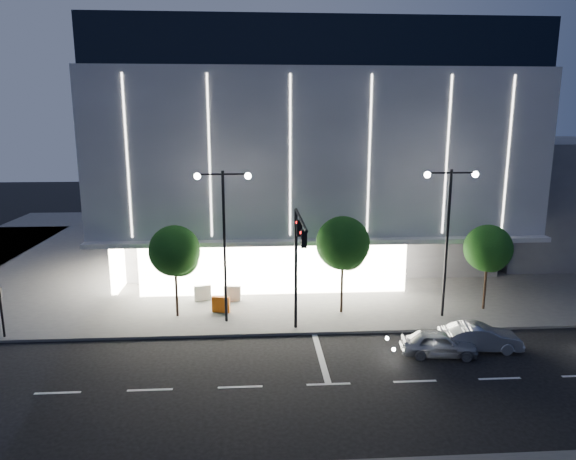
# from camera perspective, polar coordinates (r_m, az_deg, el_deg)

# --- Properties ---
(ground) EXTENTS (160.00, 160.00, 0.00)m
(ground) POSITION_cam_1_polar(r_m,az_deg,el_deg) (25.51, -0.59, -15.27)
(ground) COLOR black
(ground) RESTS_ON ground
(sidewalk_museum) EXTENTS (70.00, 40.00, 0.15)m
(sidewalk_museum) POSITION_cam_1_polar(r_m,az_deg,el_deg) (48.46, 3.79, -1.87)
(sidewalk_museum) COLOR #474747
(sidewalk_museum) RESTS_ON ground
(museum) EXTENTS (30.00, 25.80, 18.00)m
(museum) POSITION_cam_1_polar(r_m,az_deg,el_deg) (45.20, 1.66, 8.96)
(museum) COLOR #4C4C51
(museum) RESTS_ON ground
(annex_building) EXTENTS (16.00, 20.00, 10.00)m
(annex_building) POSITION_cam_1_polar(r_m,az_deg,el_deg) (54.40, 26.42, 3.71)
(annex_building) COLOR #4C4C51
(annex_building) RESTS_ON ground
(traffic_mast) EXTENTS (0.33, 5.89, 7.07)m
(traffic_mast) POSITION_cam_1_polar(r_m,az_deg,el_deg) (26.91, 1.13, -2.33)
(traffic_mast) COLOR black
(traffic_mast) RESTS_ON ground
(street_lamp_west) EXTENTS (3.16, 0.36, 9.00)m
(street_lamp_west) POSITION_cam_1_polar(r_m,az_deg,el_deg) (29.26, -7.13, 0.62)
(street_lamp_west) COLOR black
(street_lamp_west) RESTS_ON ground
(street_lamp_east) EXTENTS (3.16, 0.36, 9.00)m
(street_lamp_east) POSITION_cam_1_polar(r_m,az_deg,el_deg) (31.28, 17.38, 0.89)
(street_lamp_east) COLOR black
(street_lamp_east) RESTS_ON ground
(ped_signal_far) EXTENTS (0.22, 0.24, 3.00)m
(ped_signal_far) POSITION_cam_1_polar(r_m,az_deg,el_deg) (31.99, -29.27, -7.44)
(ped_signal_far) COLOR black
(ped_signal_far) RESTS_ON ground
(tree_left) EXTENTS (3.02, 3.02, 5.72)m
(tree_left) POSITION_cam_1_polar(r_m,az_deg,el_deg) (31.00, -12.42, -2.58)
(tree_left) COLOR black
(tree_left) RESTS_ON ground
(tree_mid) EXTENTS (3.25, 3.25, 6.15)m
(tree_mid) POSITION_cam_1_polar(r_m,az_deg,el_deg) (31.00, 6.14, -1.79)
(tree_mid) COLOR black
(tree_mid) RESTS_ON ground
(tree_right) EXTENTS (2.91, 2.91, 5.51)m
(tree_right) POSITION_cam_1_polar(r_m,az_deg,el_deg) (33.81, 21.35, -2.18)
(tree_right) COLOR black
(tree_right) RESTS_ON ground
(car_lead) EXTENTS (3.98, 1.99, 1.30)m
(car_lead) POSITION_cam_1_polar(r_m,az_deg,el_deg) (27.72, 16.40, -11.99)
(car_lead) COLOR #989A9F
(car_lead) RESTS_ON ground
(car_second) EXTENTS (4.26, 1.77, 1.37)m
(car_second) POSITION_cam_1_polar(r_m,az_deg,el_deg) (28.99, 20.52, -11.11)
(car_second) COLOR silver
(car_second) RESTS_ON ground
(barrier_a) EXTENTS (1.13, 0.53, 1.00)m
(barrier_a) POSITION_cam_1_polar(r_m,az_deg,el_deg) (32.11, -7.46, -8.21)
(barrier_a) COLOR #CF540B
(barrier_a) RESTS_ON sidewalk_museum
(barrier_b) EXTENTS (1.13, 0.52, 1.00)m
(barrier_b) POSITION_cam_1_polar(r_m,az_deg,el_deg) (34.34, -9.47, -6.91)
(barrier_b) COLOR silver
(barrier_b) RESTS_ON sidewalk_museum
(barrier_d) EXTENTS (1.12, 0.36, 1.00)m
(barrier_d) POSITION_cam_1_polar(r_m,az_deg,el_deg) (33.99, -6.20, -7.02)
(barrier_d) COLOR silver
(barrier_d) RESTS_ON sidewalk_museum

